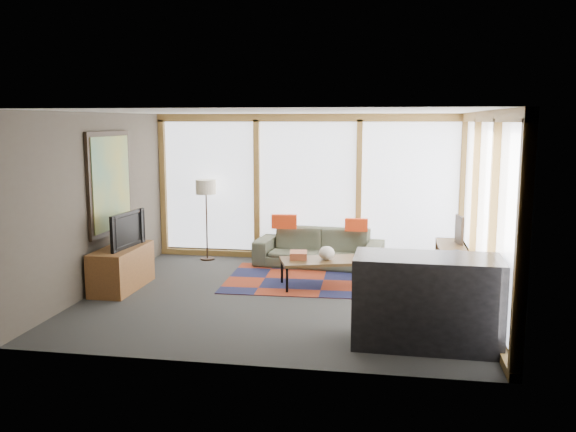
% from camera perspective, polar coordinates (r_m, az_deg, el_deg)
% --- Properties ---
extents(ground, '(5.50, 5.50, 0.00)m').
position_cam_1_polar(ground, '(8.75, -0.44, -7.54)').
color(ground, '#282926').
rests_on(ground, ground).
extents(room_envelope, '(5.52, 5.02, 2.62)m').
position_cam_1_polar(room_envelope, '(8.93, 3.31, 2.87)').
color(room_envelope, '#433A30').
rests_on(room_envelope, ground).
extents(rug, '(3.08, 2.04, 0.01)m').
position_cam_1_polar(rug, '(9.61, 3.35, -6.01)').
color(rug, maroon).
rests_on(rug, ground).
extents(sofa, '(2.24, 1.03, 0.63)m').
position_cam_1_polar(sofa, '(10.49, 2.92, -2.99)').
color(sofa, '#393B2D').
rests_on(sofa, ground).
extents(pillow_left, '(0.45, 0.17, 0.24)m').
position_cam_1_polar(pillow_left, '(10.53, -0.36, -0.52)').
color(pillow_left, '#BD3211').
rests_on(pillow_left, sofa).
extents(pillow_right, '(0.39, 0.12, 0.21)m').
position_cam_1_polar(pillow_right, '(10.34, 6.42, -0.82)').
color(pillow_right, '#BD3211').
rests_on(pillow_right, sofa).
extents(floor_lamp, '(0.36, 0.36, 1.44)m').
position_cam_1_polar(floor_lamp, '(10.98, -7.62, -0.38)').
color(floor_lamp, '#312117').
rests_on(floor_lamp, ground).
extents(coffee_table, '(1.38, 0.98, 0.42)m').
position_cam_1_polar(coffee_table, '(9.22, 3.29, -5.35)').
color(coffee_table, '#392612').
rests_on(coffee_table, ground).
extents(book_stack, '(0.29, 0.35, 0.11)m').
position_cam_1_polar(book_stack, '(9.21, 0.99, -3.68)').
color(book_stack, brown).
rests_on(book_stack, coffee_table).
extents(vase, '(0.28, 0.28, 0.21)m').
position_cam_1_polar(vase, '(9.14, 3.64, -3.48)').
color(vase, beige).
rests_on(vase, coffee_table).
extents(bookshelf, '(0.43, 2.34, 0.58)m').
position_cam_1_polar(bookshelf, '(9.22, 15.38, -5.12)').
color(bookshelf, '#392612').
rests_on(bookshelf, ground).
extents(bowl_a, '(0.24, 0.24, 0.11)m').
position_cam_1_polar(bowl_a, '(8.64, 15.97, -3.73)').
color(bowl_a, black).
rests_on(bowl_a, bookshelf).
extents(bowl_b, '(0.18, 0.18, 0.08)m').
position_cam_1_polar(bowl_b, '(9.00, 15.51, -3.31)').
color(bowl_b, black).
rests_on(bowl_b, bookshelf).
extents(shelf_picture, '(0.10, 0.34, 0.44)m').
position_cam_1_polar(shelf_picture, '(9.81, 15.74, -1.25)').
color(shelf_picture, black).
rests_on(shelf_picture, bookshelf).
extents(tv_console, '(0.52, 1.25, 0.62)m').
position_cam_1_polar(tv_console, '(9.40, -15.30, -4.73)').
color(tv_console, brown).
rests_on(tv_console, ground).
extents(television, '(0.21, 0.93, 0.53)m').
position_cam_1_polar(television, '(9.30, -15.23, -1.23)').
color(television, black).
rests_on(television, tv_console).
extents(bar_counter, '(1.61, 0.78, 1.01)m').
position_cam_1_polar(bar_counter, '(6.96, 12.84, -7.77)').
color(bar_counter, black).
rests_on(bar_counter, ground).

